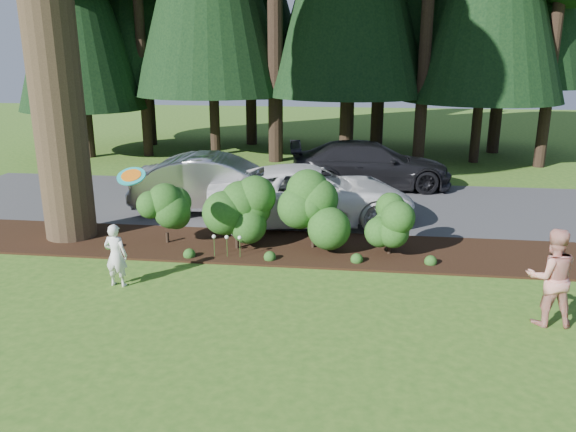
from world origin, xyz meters
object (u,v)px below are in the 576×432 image
(car_silver_wagon, at_px, (220,184))
(adult, at_px, (551,277))
(child, at_px, (116,255))
(frisbee, at_px, (131,176))
(car_white_suv, at_px, (311,194))
(car_dark_suv, at_px, (370,165))

(car_silver_wagon, relative_size, adult, 2.93)
(car_silver_wagon, distance_m, child, 5.62)
(car_silver_wagon, distance_m, frisbee, 5.39)
(car_white_suv, height_order, frisbee, frisbee)
(car_dark_suv, bearing_deg, adult, -170.79)
(car_white_suv, bearing_deg, car_silver_wagon, 65.70)
(car_white_suv, relative_size, car_dark_suv, 1.02)
(adult, distance_m, frisbee, 7.98)
(adult, bearing_deg, car_dark_suv, -75.98)
(car_white_suv, bearing_deg, adult, -149.94)
(car_white_suv, distance_m, child, 5.99)
(car_dark_suv, bearing_deg, car_silver_wagon, 122.09)
(car_dark_suv, height_order, child, car_dark_suv)
(frisbee, bearing_deg, adult, -7.18)
(child, height_order, frisbee, frisbee)
(frisbee, bearing_deg, car_silver_wagon, 84.93)
(frisbee, bearing_deg, child, -129.06)
(car_dark_suv, distance_m, adult, 10.26)
(child, bearing_deg, car_silver_wagon, -92.58)
(car_silver_wagon, height_order, child, car_silver_wagon)
(child, xyz_separation_m, adult, (8.10, -0.62, 0.22))
(adult, bearing_deg, car_white_suv, -52.71)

